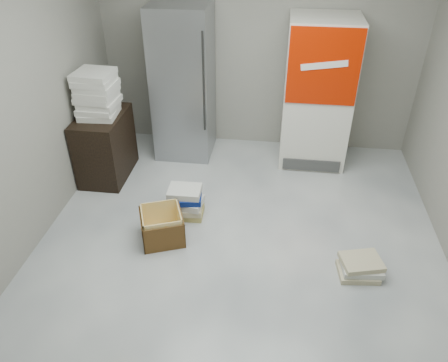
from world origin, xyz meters
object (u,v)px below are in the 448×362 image
Objects in this scene: phonebook_stack_main at (186,202)px; cardboard_box at (162,228)px; steel_fridge at (184,83)px; wood_shelf at (105,146)px; coke_cooler at (317,93)px.

phonebook_stack_main reaches higher than cardboard_box.
wood_shelf is at bearing -138.69° from steel_fridge.
steel_fridge reaches higher than wood_shelf.
wood_shelf reaches higher than phonebook_stack_main.
wood_shelf reaches higher than cardboard_box.
steel_fridge reaches higher than phonebook_stack_main.
steel_fridge is at bearing 179.82° from coke_cooler.
cardboard_box is at bearing -86.14° from steel_fridge.
coke_cooler is at bearing 16.28° from wood_shelf.
phonebook_stack_main is at bearing 46.57° from cardboard_box.
wood_shelf is (-0.83, -0.73, -0.55)m from steel_fridge.
steel_fridge is 5.03× the size of phonebook_stack_main.
wood_shelf is 1.47m from cardboard_box.
steel_fridge is 1.65m from coke_cooler.
wood_shelf is at bearing 147.19° from phonebook_stack_main.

